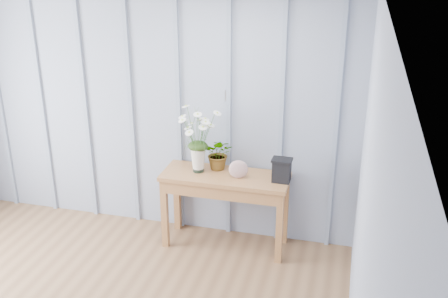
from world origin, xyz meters
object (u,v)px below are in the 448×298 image
(felt_disc_vessel, at_px, (238,169))
(daisy_vase, at_px, (198,130))
(carved_box, at_px, (282,170))
(sideboard, at_px, (225,186))

(felt_disc_vessel, bearing_deg, daisy_vase, 161.12)
(daisy_vase, xyz_separation_m, carved_box, (0.80, -0.03, -0.30))
(carved_box, bearing_deg, daisy_vase, 178.16)
(daisy_vase, xyz_separation_m, felt_disc_vessel, (0.40, -0.06, -0.33))
(daisy_vase, bearing_deg, felt_disc_vessel, -7.89)
(sideboard, xyz_separation_m, daisy_vase, (-0.27, 0.01, 0.53))
(sideboard, bearing_deg, daisy_vase, 177.31)
(sideboard, height_order, daisy_vase, daisy_vase)
(sideboard, distance_m, daisy_vase, 0.59)
(daisy_vase, distance_m, felt_disc_vessel, 0.52)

